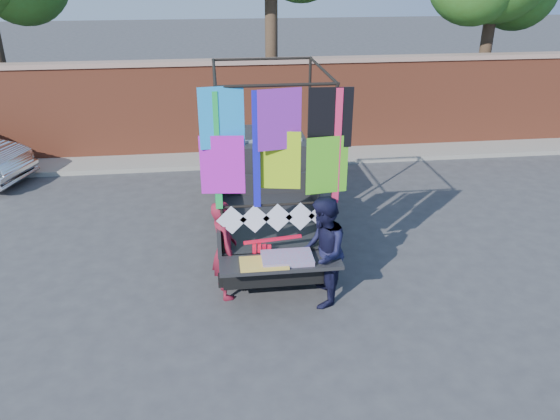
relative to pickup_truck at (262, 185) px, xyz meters
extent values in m
plane|color=#38383A|center=(-0.15, -2.37, -0.87)|extent=(90.00, 90.00, 0.00)
cube|color=#9A462D|center=(-0.15, 4.63, 0.38)|extent=(30.00, 0.35, 2.50)
cube|color=gray|center=(-0.15, 4.63, 1.68)|extent=(30.00, 0.45, 0.12)
cube|color=gray|center=(-0.15, 3.93, -0.81)|extent=(30.00, 1.20, 0.12)
cylinder|color=#38281C|center=(0.85, 5.83, 1.86)|extent=(0.36, 0.36, 5.46)
cylinder|color=#38281C|center=(7.35, 5.83, 1.40)|extent=(0.36, 0.36, 4.55)
cylinder|color=black|center=(-0.81, 0.62, -0.53)|extent=(0.23, 0.68, 0.68)
cylinder|color=black|center=(-0.81, -2.19, -0.53)|extent=(0.23, 0.68, 0.68)
cylinder|color=black|center=(0.81, 0.62, -0.53)|extent=(0.23, 0.68, 0.68)
cylinder|color=black|center=(0.81, -2.19, -0.53)|extent=(0.23, 0.68, 0.68)
cube|color=black|center=(0.00, -0.84, -0.36)|extent=(1.76, 4.36, 0.31)
cube|color=black|center=(0.00, -1.62, -0.06)|extent=(1.87, 2.39, 0.10)
cube|color=black|center=(-0.91, -1.62, 0.16)|extent=(0.06, 2.39, 0.47)
cube|color=black|center=(0.91, -1.62, 0.16)|extent=(0.06, 2.39, 0.47)
cube|color=black|center=(0.00, -0.44, 0.16)|extent=(1.87, 0.06, 0.47)
cube|color=black|center=(0.00, 0.56, 0.22)|extent=(1.87, 1.66, 1.30)
cube|color=#8C9EAD|center=(0.00, 0.10, 0.63)|extent=(1.66, 0.06, 0.57)
cube|color=#8C9EAD|center=(0.00, 1.34, 0.42)|extent=(1.66, 0.10, 0.73)
cube|color=black|center=(0.00, 1.70, -0.04)|extent=(1.82, 0.93, 0.57)
cube|color=black|center=(0.00, -3.07, -0.04)|extent=(1.87, 0.57, 0.06)
cube|color=black|center=(0.00, -2.83, -0.44)|extent=(1.92, 0.16, 0.19)
cylinder|color=black|center=(-0.85, -2.71, 1.28)|extent=(0.05, 0.05, 2.59)
cylinder|color=black|center=(-0.85, -0.53, 1.28)|extent=(0.05, 0.05, 2.59)
cylinder|color=black|center=(0.85, -2.71, 1.28)|extent=(0.05, 0.05, 2.59)
cylinder|color=black|center=(0.85, -0.53, 1.28)|extent=(0.05, 0.05, 2.59)
cylinder|color=black|center=(0.00, -2.71, 2.58)|extent=(1.76, 0.05, 0.05)
cylinder|color=black|center=(0.00, -0.53, 2.58)|extent=(1.76, 0.05, 0.05)
cylinder|color=black|center=(-0.85, -1.62, 2.58)|extent=(0.05, 2.23, 0.05)
cylinder|color=black|center=(0.85, -1.62, 2.58)|extent=(0.05, 2.23, 0.05)
cylinder|color=black|center=(0.00, -2.71, 0.77)|extent=(1.76, 0.04, 0.04)
cube|color=#1CA3FF|center=(-0.78, -2.73, 2.11)|extent=(0.64, 0.02, 0.88)
cube|color=purple|center=(0.00, -2.77, 2.11)|extent=(0.64, 0.02, 0.88)
cube|color=black|center=(0.78, -2.73, 2.11)|extent=(0.64, 0.02, 0.88)
cube|color=#CA16CE|center=(-0.78, -2.77, 1.44)|extent=(0.64, 0.02, 0.88)
cube|color=#9FCF15|center=(0.00, -2.73, 1.44)|extent=(0.64, 0.02, 0.88)
cube|color=#53BE21|center=(0.78, -2.77, 1.44)|extent=(0.64, 0.02, 0.88)
cube|color=green|center=(-0.88, -2.75, 1.65)|extent=(0.10, 0.01, 1.76)
cube|color=#DB2454|center=(0.88, -2.75, 1.65)|extent=(0.10, 0.01, 1.76)
cube|color=#1617CC|center=(-0.31, -2.75, 1.65)|extent=(0.10, 0.01, 1.76)
cube|color=white|center=(-0.71, -2.74, 0.56)|extent=(0.47, 0.01, 0.47)
cube|color=white|center=(-0.35, -2.74, 0.56)|extent=(0.47, 0.01, 0.47)
cube|color=white|center=(0.00, -2.74, 0.56)|extent=(0.47, 0.01, 0.47)
cube|color=white|center=(0.35, -2.74, 0.56)|extent=(0.47, 0.01, 0.47)
cube|color=white|center=(0.71, -2.74, 0.56)|extent=(0.47, 0.01, 0.47)
cube|color=#E53261|center=(0.10, -3.07, 0.03)|extent=(0.78, 0.47, 0.08)
cube|color=gold|center=(-0.26, -3.14, 0.01)|extent=(0.73, 0.42, 0.04)
imported|color=maroon|center=(-0.84, -2.56, -0.04)|extent=(0.50, 0.67, 1.67)
imported|color=black|center=(0.67, -2.96, 0.03)|extent=(0.85, 1.00, 1.81)
cube|color=#F70D2C|center=(-0.08, -2.76, 0.20)|extent=(0.92, 0.17, 0.04)
cube|color=#F70D2C|center=(-0.37, -2.78, -0.09)|extent=(0.06, 0.02, 0.54)
cube|color=#F70D2C|center=(-0.30, -2.78, -0.11)|extent=(0.06, 0.02, 0.54)
cube|color=#F70D2C|center=(-0.22, -2.78, -0.13)|extent=(0.06, 0.02, 0.54)
cube|color=#F70D2C|center=(-0.14, -2.78, -0.15)|extent=(0.06, 0.02, 0.54)
camera|label=1|loc=(-0.89, -10.23, 4.18)|focal=35.00mm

